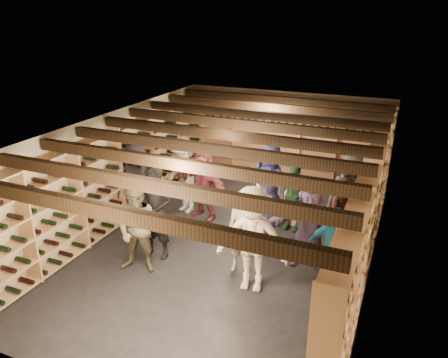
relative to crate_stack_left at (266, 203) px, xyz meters
name	(u,v)px	position (x,y,z in m)	size (l,w,h in m)	color
ground	(228,243)	(-0.37, -1.30, -0.42)	(8.00, 8.00, 0.00)	black
walls	(228,189)	(-0.37, -1.30, 0.78)	(5.52, 8.02, 2.40)	tan
ceiling	(228,128)	(-0.37, -1.30, 1.98)	(5.50, 8.00, 0.01)	beige
ceiling_joists	(228,135)	(-0.37, -1.30, 1.84)	(5.40, 7.12, 0.18)	black
wine_rack_left	(117,176)	(-2.94, -1.30, 0.65)	(0.32, 7.50, 2.15)	tan
wine_rack_right	(366,218)	(2.20, -1.30, 0.65)	(0.32, 7.50, 2.15)	tan
wine_rack_back	(283,142)	(-0.37, 2.53, 0.65)	(4.70, 0.30, 2.15)	tan
crate_stack_left	(266,203)	(0.00, 0.00, 0.00)	(0.58, 0.48, 0.85)	tan
crate_stack_right	(293,208)	(0.58, 0.12, -0.08)	(0.56, 0.43, 0.68)	tan
crate_loose	(300,196)	(0.43, 1.44, -0.34)	(0.50, 0.33, 0.17)	tan
person_0	(138,182)	(-2.55, -1.13, 0.49)	(0.90, 0.58, 1.83)	black
person_1	(156,212)	(-1.42, -2.24, 0.49)	(0.67, 0.44, 1.84)	black
person_2	(139,230)	(-1.43, -2.79, 0.40)	(0.80, 0.62, 1.65)	brown
person_3	(252,240)	(0.58, -2.52, 0.50)	(1.19, 0.69, 1.85)	beige
person_4	(333,250)	(1.81, -2.05, 0.34)	(0.90, 0.37, 1.53)	#135875
person_5	(204,184)	(-1.33, -0.39, 0.37)	(1.48, 0.47, 1.60)	brown
person_6	(269,185)	(0.08, -0.11, 0.48)	(0.89, 0.58, 1.81)	#1F2142
person_7	(242,233)	(0.24, -2.08, 0.34)	(0.56, 0.37, 1.53)	gray
person_8	(345,214)	(1.76, -0.55, 0.31)	(0.72, 0.56, 1.47)	#442014
person_9	(184,176)	(-1.87, -0.28, 0.45)	(1.13, 0.65, 1.75)	#B3B0A2
person_10	(293,196)	(0.63, -0.15, 0.34)	(0.89, 0.37, 1.52)	#275233
person_11	(309,225)	(1.26, -1.41, 0.38)	(1.49, 0.48, 1.61)	slate
person_12	(350,195)	(1.77, 0.00, 0.48)	(0.89, 0.58, 1.81)	#34353A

